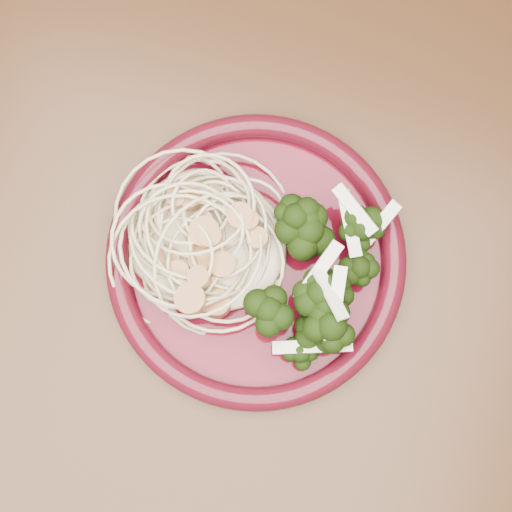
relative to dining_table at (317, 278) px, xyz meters
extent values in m
plane|color=brown|center=(0.00, 0.00, -0.65)|extent=(3.50, 3.50, 0.00)
cube|color=#472814|center=(0.00, 0.00, 0.08)|extent=(1.20, 0.80, 0.04)
cylinder|color=#4D0713|center=(-0.05, -0.02, 0.10)|extent=(0.23, 0.23, 0.01)
torus|color=#4D0D18|center=(-0.05, -0.02, 0.11)|extent=(0.24, 0.24, 0.02)
ellipsoid|color=beige|center=(-0.09, -0.02, 0.12)|extent=(0.13, 0.11, 0.03)
ellipsoid|color=black|center=(0.00, -0.02, 0.13)|extent=(0.08, 0.13, 0.04)
camera|label=1|loc=(-0.03, -0.10, 0.65)|focal=50.00mm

